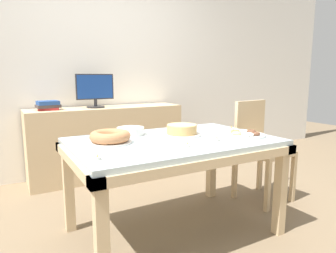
{
  "coord_description": "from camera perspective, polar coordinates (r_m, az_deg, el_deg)",
  "views": [
    {
      "loc": [
        -1.08,
        -1.83,
        1.17
      ],
      "look_at": [
        0.06,
        0.19,
        0.78
      ],
      "focal_mm": 32.0,
      "sensor_mm": 36.0,
      "label": 1
    }
  ],
  "objects": [
    {
      "name": "tealight_left_edge",
      "position": [
        2.14,
        9.29,
        -2.43
      ],
      "size": [
        0.04,
        0.04,
        0.04
      ],
      "color": "silver",
      "rests_on": "dining_table"
    },
    {
      "name": "sideboard",
      "position": [
        3.6,
        -11.41,
        -2.87
      ],
      "size": [
        1.76,
        0.44,
        0.82
      ],
      "color": "#D1B284",
      "rests_on": "ground"
    },
    {
      "name": "chair",
      "position": [
        3.0,
        16.85,
        -3.36
      ],
      "size": [
        0.46,
        0.46,
        0.94
      ],
      "color": "#D1B284",
      "rests_on": "ground"
    },
    {
      "name": "wall_back",
      "position": [
        3.81,
        -13.3,
        11.2
      ],
      "size": [
        8.0,
        0.1,
        2.6
      ],
      "primitive_type": "cube",
      "color": "white",
      "rests_on": "ground"
    },
    {
      "name": "tealight_right_edge",
      "position": [
        1.94,
        3.7,
        -3.57
      ],
      "size": [
        0.04,
        0.04,
        0.04
      ],
      "color": "silver",
      "rests_on": "dining_table"
    },
    {
      "name": "tealight_near_front",
      "position": [
        2.32,
        -13.29,
        -1.63
      ],
      "size": [
        0.04,
        0.04,
        0.04
      ],
      "color": "silver",
      "rests_on": "dining_table"
    },
    {
      "name": "cake_chocolate_round",
      "position": [
        2.3,
        2.63,
        -0.73
      ],
      "size": [
        0.3,
        0.3,
        0.08
      ],
      "color": "white",
      "rests_on": "dining_table"
    },
    {
      "name": "dining_table",
      "position": [
        2.19,
        1.02,
        -4.66
      ],
      "size": [
        1.48,
        0.95,
        0.72
      ],
      "color": "silver",
      "rests_on": "ground"
    },
    {
      "name": "cake_golden_bundt",
      "position": [
        2.07,
        -10.96,
        -2.0
      ],
      "size": [
        0.29,
        0.29,
        0.08
      ],
      "color": "white",
      "rests_on": "dining_table"
    },
    {
      "name": "ground_plane",
      "position": [
        2.43,
        0.98,
        -19.31
      ],
      "size": [
        12.0,
        12.0,
        0.0
      ],
      "primitive_type": "plane",
      "color": "#7A664C"
    },
    {
      "name": "plate_stack",
      "position": [
        2.34,
        -7.15,
        -0.88
      ],
      "size": [
        0.21,
        0.21,
        0.06
      ],
      "color": "white",
      "rests_on": "dining_table"
    },
    {
      "name": "computer_monitor",
      "position": [
        3.48,
        -13.71,
        6.61
      ],
      "size": [
        0.42,
        0.2,
        0.38
      ],
      "color": "#262628",
      "rests_on": "sideboard"
    },
    {
      "name": "tealight_near_cakes",
      "position": [
        2.6,
        11.97,
        -0.4
      ],
      "size": [
        0.04,
        0.04,
        0.04
      ],
      "color": "silver",
      "rests_on": "dining_table"
    },
    {
      "name": "tealight_centre",
      "position": [
        1.68,
        -13.32,
        -5.84
      ],
      "size": [
        0.04,
        0.04,
        0.04
      ],
      "color": "silver",
      "rests_on": "dining_table"
    },
    {
      "name": "book_stack",
      "position": [
        3.39,
        -21.88,
        3.75
      ],
      "size": [
        0.25,
        0.19,
        0.1
      ],
      "color": "maroon",
      "rests_on": "sideboard"
    },
    {
      "name": "pastry_platter",
      "position": [
        2.36,
        14.43,
        -1.4
      ],
      "size": [
        0.31,
        0.31,
        0.04
      ],
      "color": "white",
      "rests_on": "dining_table"
    }
  ]
}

